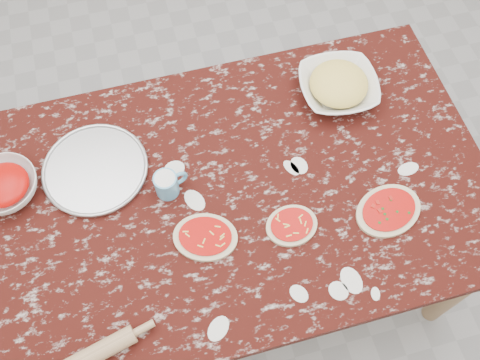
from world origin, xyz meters
name	(u,v)px	position (x,y,z in m)	size (l,w,h in m)	color
ground	(240,264)	(0.00, 0.00, 0.00)	(4.00, 4.00, 0.00)	gray
worktable	(240,199)	(0.00, 0.00, 0.67)	(1.60, 1.00, 0.75)	black
pizza_tray	(95,170)	(-0.43, 0.18, 0.76)	(0.33, 0.33, 0.01)	#B2B2B7
sauce_bowl	(5,187)	(-0.71, 0.18, 0.78)	(0.21, 0.21, 0.07)	white
cheese_bowl	(338,87)	(0.42, 0.27, 0.78)	(0.27, 0.27, 0.07)	white
flour_mug	(167,184)	(-0.22, 0.05, 0.79)	(0.11, 0.07, 0.09)	#58A8D5
pizza_left	(205,237)	(-0.15, -0.14, 0.76)	(0.24, 0.21, 0.02)	beige
pizza_mid	(292,225)	(0.12, -0.17, 0.76)	(0.17, 0.15, 0.02)	beige
pizza_right	(388,210)	(0.42, -0.20, 0.76)	(0.25, 0.22, 0.02)	beige
rolling_pin	(90,357)	(-0.53, -0.40, 0.78)	(0.05, 0.05, 0.26)	tan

